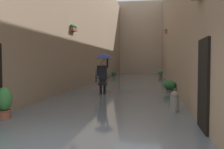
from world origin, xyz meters
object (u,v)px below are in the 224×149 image
potted_plant_far_right (106,77)px  potted_plant_near_left (170,87)px  person_wading (103,66)px  potted_plant_far_left (160,74)px  potted_plant_near_right (4,104)px  potted_plant_mid_right (114,75)px  mooring_bollard (174,104)px

potted_plant_far_right → potted_plant_near_left: bearing=120.3°
person_wading → potted_plant_far_left: bearing=-102.1°
potted_plant_far_right → potted_plant_far_left: bearing=-129.4°
potted_plant_near_right → potted_plant_far_left: (-4.70, -19.93, -0.06)m
potted_plant_far_right → potted_plant_near_left: size_ratio=1.04×
potted_plant_mid_right → person_wading: bearing=96.6°
person_wading → potted_plant_mid_right: bearing=-83.4°
potted_plant_near_right → potted_plant_mid_right: 19.48m
person_wading → potted_plant_near_right: bearing=73.9°
potted_plant_near_right → potted_plant_near_left: potted_plant_near_right is taller
mooring_bollard → potted_plant_near_right: bearing=20.6°
person_wading → mooring_bollard: person_wading is taller
potted_plant_near_right → mooring_bollard: potted_plant_near_right is taller
potted_plant_near_left → potted_plant_mid_right: bearing=-69.7°
person_wading → potted_plant_near_left: person_wading is taller
mooring_bollard → potted_plant_far_right: bearing=-70.8°
person_wading → mooring_bollard: size_ratio=2.72×
potted_plant_near_left → person_wading: bearing=17.4°
potted_plant_far_right → potted_plant_mid_right: potted_plant_far_right is taller
potted_plant_far_left → mooring_bollard: size_ratio=1.09×
potted_plant_near_left → potted_plant_near_right: bearing=54.2°
potted_plant_far_right → mooring_bollard: potted_plant_far_right is taller
potted_plant_near_left → mooring_bollard: (0.17, 4.89, -0.05)m
potted_plant_near_left → potted_plant_far_left: bearing=-89.6°
potted_plant_near_right → potted_plant_mid_right: bearing=-90.1°
person_wading → potted_plant_near_left: size_ratio=2.82×
potted_plant_near_right → mooring_bollard: (-4.62, -1.74, -0.15)m
potted_plant_far_right → potted_plant_near_left: (-4.58, 7.83, -0.01)m
potted_plant_far_right → mooring_bollard: (-4.42, 12.72, -0.06)m
potted_plant_near_right → potted_plant_far_left: potted_plant_near_right is taller
potted_plant_near_right → potted_plant_near_left: (-4.79, -6.63, -0.10)m
potted_plant_mid_right → mooring_bollard: 18.33m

